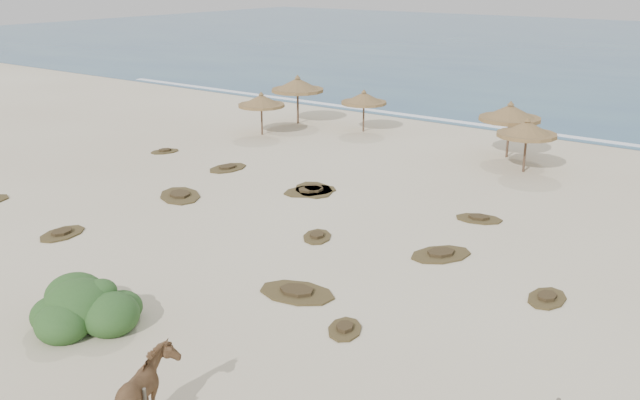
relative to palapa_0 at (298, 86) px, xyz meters
The scene contains 22 objects.
ground 23.82m from the palapa_0, 57.03° to the right, with size 160.00×160.00×0.00m, color beige.
foam_line 14.46m from the palapa_0, 25.35° to the left, with size 70.00×0.60×0.01m, color white.
palapa_0 is the anchor object (origin of this frame).
palapa_1 3.73m from the palapa_0, 85.14° to the right, with size 2.92×2.92×2.46m.
palapa_2 4.51m from the palapa_0, ahead, with size 3.10×3.10×2.45m.
palapa_3 15.35m from the palapa_0, ahead, with size 2.95×2.95×2.57m.
palapa_4 13.48m from the palapa_0, ahead, with size 3.87×3.87×2.85m.
horse 30.50m from the palapa_0, 57.60° to the right, with size 0.89×1.96×1.65m, color olive.
bush 26.32m from the palapa_0, 64.37° to the right, with size 3.21×2.83×1.44m.
scrub_1 15.50m from the palapa_0, 70.47° to the right, with size 2.98×2.74×0.16m.
scrub_2 19.58m from the palapa_0, 49.84° to the right, with size 1.60×1.80×0.16m.
scrub_3 21.83m from the palapa_0, 39.28° to the right, with size 2.30×2.60×0.16m.
scrub_4 25.65m from the palapa_0, 35.63° to the right, with size 1.13×1.66×0.16m.
scrub_6 11.05m from the palapa_0, 69.72° to the right, with size 1.42×2.12×0.16m.
scrub_7 19.14m from the palapa_0, 30.79° to the right, with size 2.02×1.60×0.16m.
scrub_8 10.03m from the palapa_0, 96.37° to the right, with size 1.43×1.73×0.16m.
scrub_9 24.05m from the palapa_0, 51.91° to the right, with size 2.59×1.92×0.16m.
scrub_11 20.78m from the palapa_0, 75.80° to the right, with size 1.53×2.04×0.16m.
scrub_12 26.33m from the palapa_0, 49.15° to the right, with size 1.39×1.61×0.16m.
scrub_13 14.23m from the palapa_0, 49.72° to the right, with size 2.47×2.82×0.16m.
scrub_14 14.07m from the palapa_0, 49.06° to the right, with size 2.86×2.79×0.16m.
scrub_15 26.07m from the palapa_0, 63.70° to the right, with size 1.58×1.14×0.16m.
Camera 1 is at (13.64, -13.73, 9.04)m, focal length 40.00 mm.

